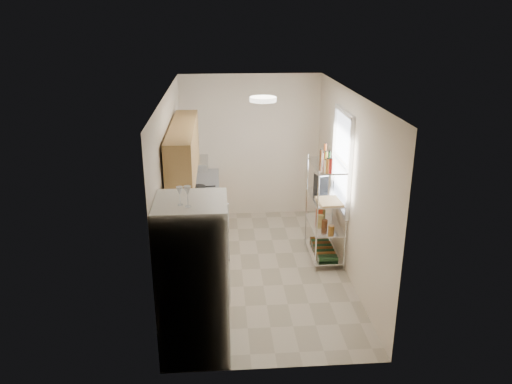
% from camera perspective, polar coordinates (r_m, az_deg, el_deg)
% --- Properties ---
extents(room, '(2.52, 4.42, 2.62)m').
position_cam_1_polar(room, '(6.98, 0.55, 0.63)').
color(room, '#B0A38E').
rests_on(room, ground).
extents(counter_run, '(0.63, 3.51, 0.90)m').
position_cam_1_polar(counter_run, '(7.69, -6.61, -4.43)').
color(counter_run, '#A77C47').
rests_on(counter_run, ground).
extents(upper_cabinets, '(0.33, 2.20, 0.72)m').
position_cam_1_polar(upper_cabinets, '(6.92, -8.28, 4.67)').
color(upper_cabinets, '#A77C47').
rests_on(upper_cabinets, room).
extents(range_hood, '(0.50, 0.60, 0.12)m').
position_cam_1_polar(range_hood, '(7.80, -7.36, 3.25)').
color(range_hood, '#B7BABC').
rests_on(range_hood, room).
extents(window, '(0.06, 1.00, 1.46)m').
position_cam_1_polar(window, '(7.43, 9.80, 3.57)').
color(window, white).
rests_on(window, room).
extents(bakers_rack, '(0.45, 0.90, 1.73)m').
position_cam_1_polar(bakers_rack, '(7.46, 8.06, 0.18)').
color(bakers_rack, silver).
rests_on(bakers_rack, ground).
extents(ceiling_dome, '(0.34, 0.34, 0.05)m').
position_cam_1_polar(ceiling_dome, '(6.37, 0.82, 10.57)').
color(ceiling_dome, white).
rests_on(ceiling_dome, room).
extents(refrigerator, '(0.74, 0.74, 1.80)m').
position_cam_1_polar(refrigerator, '(5.48, -7.08, -9.81)').
color(refrigerator, white).
rests_on(refrigerator, ground).
extents(wine_glass_a, '(0.08, 0.08, 0.21)m').
position_cam_1_polar(wine_glass_a, '(4.90, -7.82, -0.52)').
color(wine_glass_a, silver).
rests_on(wine_glass_a, refrigerator).
extents(wine_glass_b, '(0.07, 0.07, 0.19)m').
position_cam_1_polar(wine_glass_b, '(4.96, -8.70, -0.45)').
color(wine_glass_b, silver).
rests_on(wine_glass_b, refrigerator).
extents(rice_cooker, '(0.23, 0.23, 0.19)m').
position_cam_1_polar(rice_cooker, '(7.35, -6.64, -1.02)').
color(rice_cooker, white).
rests_on(rice_cooker, counter_run).
extents(frying_pan_large, '(0.26, 0.26, 0.04)m').
position_cam_1_polar(frying_pan_large, '(7.73, -6.89, -0.55)').
color(frying_pan_large, black).
rests_on(frying_pan_large, counter_run).
extents(frying_pan_small, '(0.23, 0.23, 0.04)m').
position_cam_1_polar(frying_pan_small, '(8.14, -6.54, 0.55)').
color(frying_pan_small, black).
rests_on(frying_pan_small, counter_run).
extents(cutting_board, '(0.36, 0.45, 0.03)m').
position_cam_1_polar(cutting_board, '(7.27, 8.38, -1.08)').
color(cutting_board, tan).
rests_on(cutting_board, bakers_rack).
extents(espresso_machine, '(0.20, 0.25, 0.25)m').
position_cam_1_polar(espresso_machine, '(7.76, 7.43, 1.21)').
color(espresso_machine, black).
rests_on(espresso_machine, bakers_rack).
extents(storage_bag, '(0.14, 0.17, 0.17)m').
position_cam_1_polar(storage_bag, '(7.93, 7.29, -2.16)').
color(storage_bag, '#A83314').
rests_on(storage_bag, bakers_rack).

